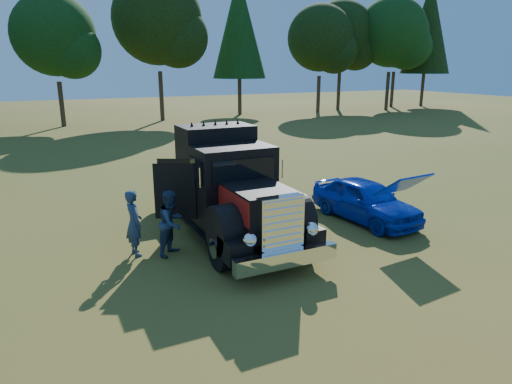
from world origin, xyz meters
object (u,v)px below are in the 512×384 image
object	(u,v)px
diamond_t_truck	(228,191)
spectator_near	(134,223)
spectator_far	(172,223)
hotrod_coupe	(366,200)

from	to	relation	value
diamond_t_truck	spectator_near	distance (m)	2.73
diamond_t_truck	spectator_far	world-z (taller)	diamond_t_truck
diamond_t_truck	spectator_near	xyz separation A→B (m)	(-2.68, -0.34, -0.43)
hotrod_coupe	spectator_near	world-z (taller)	hotrod_coupe
diamond_t_truck	hotrod_coupe	distance (m)	4.38
spectator_near	spectator_far	bearing A→B (deg)	-118.99
diamond_t_truck	spectator_far	distance (m)	1.99
diamond_t_truck	spectator_far	bearing A→B (deg)	-159.21
diamond_t_truck	hotrod_coupe	xyz separation A→B (m)	(4.27, -0.73, -0.63)
diamond_t_truck	spectator_far	xyz separation A→B (m)	(-1.82, -0.69, -0.44)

